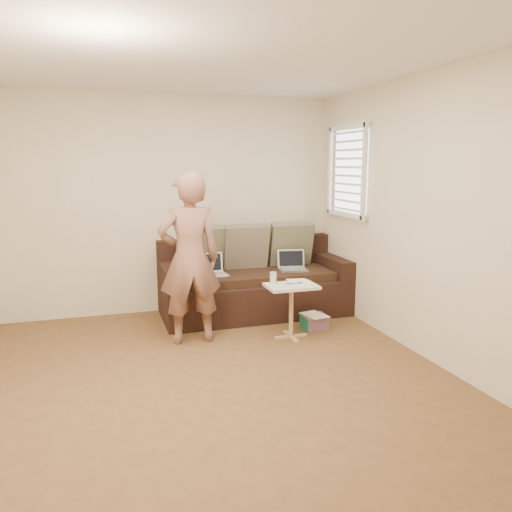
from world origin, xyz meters
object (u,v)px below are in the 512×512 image
object	(u,v)px
laptop_white	(212,275)
drinking_glass	(273,278)
laptop_silver	(293,270)
sofa	(255,279)
person	(190,258)
side_table	(291,311)
striped_box	(314,322)

from	to	relation	value
laptop_white	drinking_glass	world-z (taller)	drinking_glass
laptop_silver	laptop_white	bearing A→B (deg)	-169.98
sofa	drinking_glass	distance (m)	0.84
sofa	laptop_white	world-z (taller)	sofa
person	drinking_glass	xyz separation A→B (m)	(0.85, -0.09, -0.24)
side_table	striped_box	world-z (taller)	side_table
sofa	side_table	distance (m)	0.95
laptop_white	side_table	world-z (taller)	laptop_white
side_table	striped_box	distance (m)	0.43
sofa	person	size ratio (longest dim) A/B	1.28
drinking_glass	laptop_white	bearing A→B (deg)	122.36
sofa	laptop_white	xyz separation A→B (m)	(-0.53, -0.06, 0.10)
drinking_glass	side_table	bearing A→B (deg)	-34.77
laptop_silver	laptop_white	world-z (taller)	laptop_white
drinking_glass	striped_box	xyz separation A→B (m)	(0.50, 0.05, -0.54)
sofa	laptop_white	bearing A→B (deg)	-173.70
laptop_silver	striped_box	bearing A→B (deg)	-80.41
laptop_silver	striped_box	world-z (taller)	laptop_silver
side_table	striped_box	xyz separation A→B (m)	(0.34, 0.16, -0.20)
laptop_white	person	bearing A→B (deg)	-123.11
laptop_silver	laptop_white	xyz separation A→B (m)	(-1.00, 0.02, 0.00)
laptop_white	drinking_glass	bearing A→B (deg)	-61.76
sofa	striped_box	bearing A→B (deg)	-59.80
sofa	laptop_silver	world-z (taller)	sofa
sofa	drinking_glass	world-z (taller)	sofa
laptop_silver	drinking_glass	xyz separation A→B (m)	(-0.52, -0.74, 0.11)
laptop_white	side_table	xyz separation A→B (m)	(0.64, -0.87, -0.24)
person	striped_box	xyz separation A→B (m)	(1.35, -0.04, -0.78)
sofa	striped_box	distance (m)	0.95
striped_box	laptop_white	bearing A→B (deg)	144.19
person	striped_box	world-z (taller)	person
person	striped_box	size ratio (longest dim) A/B	6.48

